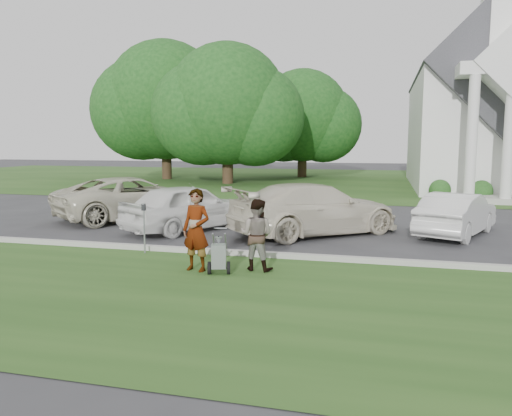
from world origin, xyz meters
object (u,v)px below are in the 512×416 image
at_px(tree_back, 302,120).
at_px(car_c, 315,209).
at_px(car_b, 188,207).
at_px(striping_cart, 219,257).
at_px(parking_meter_near, 144,222).
at_px(church, 491,93).
at_px(person_left, 196,231).
at_px(car_d, 457,214).
at_px(tree_left, 227,110).
at_px(person_right, 256,235).
at_px(car_a, 133,198).
at_px(tree_far, 165,106).

height_order(tree_back, car_c, tree_back).
relative_size(tree_back, car_b, 2.09).
distance_m(striping_cart, parking_meter_near, 2.98).
bearing_deg(church, person_left, -113.21).
bearing_deg(car_c, striping_cart, 124.23).
distance_m(parking_meter_near, car_d, 9.56).
xyz_separation_m(parking_meter_near, car_d, (8.28, 4.76, -0.16)).
xyz_separation_m(person_left, car_b, (-2.19, 4.92, -0.15)).
height_order(tree_left, striping_cart, tree_left).
height_order(tree_back, person_right, tree_back).
distance_m(tree_left, car_a, 16.97).
height_order(tree_left, tree_far, tree_far).
xyz_separation_m(church, person_right, (-9.10, -23.85, -5.12)).
height_order(church, parking_meter_near, church).
xyz_separation_m(church, striping_cart, (-9.82, -24.39, -5.55)).
distance_m(church, person_right, 26.04).
relative_size(church, tree_left, 2.27).
relative_size(tree_far, person_left, 6.23).
height_order(person_right, car_c, car_c).
distance_m(church, car_a, 23.98).
height_order(tree_left, person_right, tree_left).
height_order(tree_left, car_a, tree_left).
xyz_separation_m(tree_far, striping_cart, (13.19, -26.27, -5.30)).
bearing_deg(person_left, tree_far, 128.02).
bearing_deg(tree_left, parking_meter_near, -77.98).
bearing_deg(car_d, tree_back, -47.12).
height_order(car_b, car_d, car_b).
distance_m(church, striping_cart, 26.87).
relative_size(tree_left, car_d, 2.59).
bearing_deg(person_left, church, 79.05).
bearing_deg(tree_left, person_left, -74.04).
relative_size(tree_far, person_right, 7.13).
height_order(person_right, car_d, person_right).
bearing_deg(car_a, tree_far, -33.63).
distance_m(church, car_c, 21.44).
relative_size(tree_left, car_b, 2.31).
relative_size(tree_back, car_d, 2.34).
xyz_separation_m(tree_left, car_b, (4.42, -18.21, -4.33)).
bearing_deg(car_a, car_c, -156.90).
relative_size(striping_cart, person_right, 0.64).
relative_size(tree_left, person_right, 6.51).
relative_size(tree_left, striping_cart, 10.14).
xyz_separation_m(car_c, car_d, (4.33, 0.89, -0.14)).
height_order(tree_far, car_b, tree_far).
bearing_deg(car_b, person_left, 144.42).
xyz_separation_m(church, parking_meter_near, (-12.37, -22.91, -5.10)).
xyz_separation_m(church, car_d, (-4.09, -18.15, -5.26)).
xyz_separation_m(striping_cart, car_c, (1.40, 5.35, 0.43)).
distance_m(tree_far, car_a, 21.30).
distance_m(tree_left, striping_cart, 24.80).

